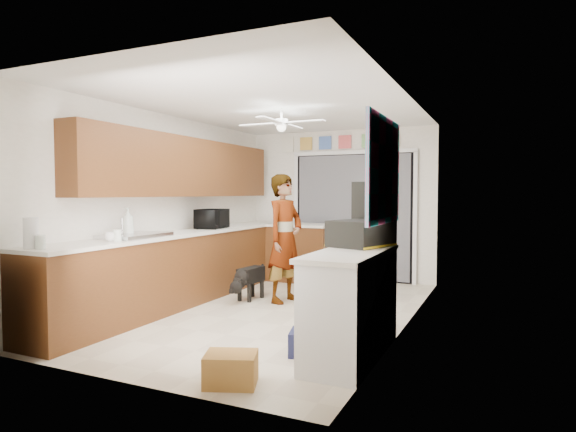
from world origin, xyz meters
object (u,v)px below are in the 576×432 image
(paper_towel_roll, at_px, (31,233))
(dog, at_px, (251,281))
(suitcase, at_px, (361,233))
(cardboard_box, at_px, (231,369))
(navy_crate, at_px, (310,343))
(cup, at_px, (111,237))
(man, at_px, (285,238))
(soap_bottle, at_px, (128,222))
(microwave, at_px, (212,219))

(paper_towel_roll, height_order, dog, paper_towel_roll)
(suitcase, height_order, cardboard_box, suitcase)
(paper_towel_roll, height_order, navy_crate, paper_towel_roll)
(cardboard_box, xyz_separation_m, navy_crate, (0.29, 0.88, -0.01))
(cup, xyz_separation_m, paper_towel_roll, (-0.18, -0.79, 0.09))
(suitcase, xyz_separation_m, man, (-1.41, 1.31, -0.21))
(cup, relative_size, man, 0.07)
(navy_crate, height_order, dog, dog)
(suitcase, xyz_separation_m, cardboard_box, (-0.61, -1.40, -0.94))
(paper_towel_roll, bearing_deg, dog, 73.16)
(cup, bearing_deg, soap_bottle, 113.95)
(paper_towel_roll, height_order, man, man)
(microwave, height_order, cardboard_box, microwave)
(soap_bottle, relative_size, cardboard_box, 0.88)
(cup, bearing_deg, cardboard_box, -21.23)
(microwave, height_order, paper_towel_roll, paper_towel_roll)
(cup, relative_size, paper_towel_roll, 0.43)
(cardboard_box, height_order, navy_crate, cardboard_box)
(suitcase, xyz_separation_m, navy_crate, (-0.32, -0.52, -0.96))
(cardboard_box, bearing_deg, suitcase, 66.42)
(man, bearing_deg, suitcase, -119.98)
(soap_bottle, bearing_deg, dog, 58.53)
(cup, height_order, dog, cup)
(soap_bottle, distance_m, cardboard_box, 2.66)
(dog, bearing_deg, cardboard_box, -59.22)
(paper_towel_roll, height_order, cardboard_box, paper_towel_roll)
(suitcase, height_order, man, man)
(microwave, xyz_separation_m, soap_bottle, (-0.16, -1.50, 0.03))
(dog, bearing_deg, soap_bottle, -116.64)
(soap_bottle, xyz_separation_m, cardboard_box, (2.13, -1.24, -0.99))
(soap_bottle, xyz_separation_m, navy_crate, (2.42, -0.36, -1.00))
(navy_crate, height_order, man, man)
(man, bearing_deg, soap_bottle, 150.69)
(paper_towel_roll, relative_size, cardboard_box, 0.74)
(microwave, distance_m, soap_bottle, 1.51)
(suitcase, relative_size, cardboard_box, 1.50)
(cup, distance_m, suitcase, 2.61)
(microwave, height_order, navy_crate, microwave)
(soap_bottle, distance_m, dog, 1.85)
(microwave, relative_size, suitcase, 0.87)
(cup, bearing_deg, paper_towel_roll, -102.51)
(navy_crate, bearing_deg, paper_towel_roll, -158.69)
(paper_towel_roll, distance_m, navy_crate, 2.73)
(man, bearing_deg, cardboard_box, -150.63)
(cup, relative_size, navy_crate, 0.35)
(cardboard_box, bearing_deg, paper_towel_roll, -178.63)
(suitcase, bearing_deg, soap_bottle, -158.67)
(microwave, relative_size, dog, 0.80)
(cup, height_order, navy_crate, cup)
(cup, bearing_deg, navy_crate, 3.50)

